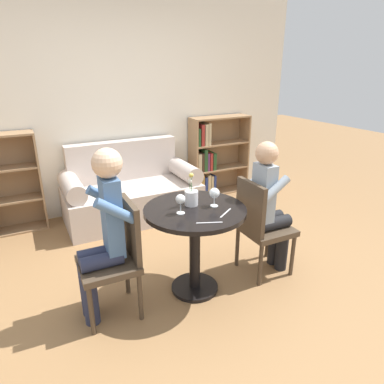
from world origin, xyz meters
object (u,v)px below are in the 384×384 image
Objects in this scene: wine_glass_left at (180,200)px; person_left at (103,232)px; wine_glass_right at (214,193)px; couch at (131,193)px; person_right at (270,206)px; chair_right at (260,224)px; bookshelf_right at (211,159)px; flower_vase at (191,196)px; chair_left at (117,254)px.

person_left is at bearing 172.49° from wine_glass_left.
person_left is at bearing 175.30° from wine_glass_right.
person_right is at bearing -67.30° from couch.
person_right is (1.45, -0.08, -0.05)m from person_left.
wine_glass_left reaches higher than chair_right.
person_left is at bearing 87.76° from chair_right.
bookshelf_right is 7.39× the size of wine_glass_left.
person_left reaches higher than wine_glass_left.
wine_glass_right is at bearing -34.23° from flower_vase.
person_left reaches higher than bookshelf_right.
couch is at bearing 23.76° from person_right.
couch reaches higher than wine_glass_left.
person_right reaches higher than chair_left.
flower_vase is (0.01, -1.62, 0.52)m from couch.
chair_right is 0.60m from wine_glass_right.
wine_glass_right is 0.56× the size of flower_vase.
person_left is 1.06× the size of person_right.
couch is 1.82m from wine_glass_right.
chair_right is (1.27, -0.07, 0.00)m from chair_left.
wine_glass_right is at bearing 90.34° from chair_right.
bookshelf_right is at bearing 55.42° from flower_vase.
chair_right is at bearing -0.72° from wine_glass_right.
chair_left is 0.62m from wine_glass_left.
wine_glass_left is (-0.78, 0.00, 0.37)m from chair_right.
bookshelf_right is 1.26× the size of chair_right.
flower_vase reaches higher than wine_glass_right.
person_right is 0.75m from flower_vase.
chair_left is 3.29× the size of flower_vase.
wine_glass_left is 0.56× the size of flower_vase.
person_right is (1.36, -0.08, 0.15)m from chair_left.
chair_left is at bearing 87.70° from chair_right.
couch is 5.90× the size of flower_vase.
person_right is (-0.58, -2.00, 0.12)m from bookshelf_right.
couch is 1.85m from person_left.
person_right reaches higher than bookshelf_right.
person_left is 4.76× the size of flower_vase.
flower_vase is (-0.15, 0.10, -0.03)m from wine_glass_right.
flower_vase is at bearing -124.58° from bookshelf_right.
wine_glass_right is (-1.15, -1.99, 0.33)m from bookshelf_right.
couch is 1.70m from flower_vase.
chair_left is 5.89× the size of wine_glass_right.
chair_right is (-0.67, -2.00, -0.03)m from bookshelf_right.
flower_vase is at bearing 145.77° from wine_glass_right.
flower_vase is (0.73, 0.03, 0.13)m from person_left.
bookshelf_right is 4.13× the size of flower_vase.
wine_glass_right is (0.16, -1.73, 0.55)m from couch.
couch is at bearing 157.88° from person_left.
person_left is 0.90m from wine_glass_right.
person_right is (0.09, -0.00, 0.15)m from chair_right.
chair_right is at bearing -9.86° from flower_vase.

